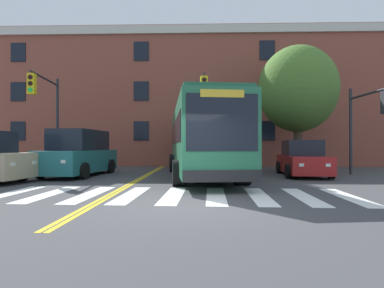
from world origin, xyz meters
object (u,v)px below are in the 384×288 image
object	(u,v)px
traffic_light_far_corner	(48,105)
traffic_light_overhead	(200,107)
traffic_light_near_corner	(366,116)
car_red_far_lane	(302,160)
car_teal_near_lane	(80,154)
street_tree_curbside_large	(298,90)
city_bus	(200,138)
car_silver_behind_bus	(198,154)

from	to	relation	value
traffic_light_far_corner	traffic_light_overhead	xyz separation A→B (m)	(8.26, 0.82, 0.00)
traffic_light_near_corner	traffic_light_far_corner	bearing A→B (deg)	175.53
car_red_far_lane	traffic_light_near_corner	distance (m)	3.63
car_teal_near_lane	street_tree_curbside_large	xyz separation A→B (m)	(11.98, 3.14, 3.81)
city_bus	traffic_light_overhead	bearing A→B (deg)	90.70
car_silver_behind_bus	traffic_light_near_corner	world-z (taller)	traffic_light_near_corner
car_red_far_lane	traffic_light_far_corner	xyz separation A→B (m)	(-13.43, 0.77, 2.89)
car_red_far_lane	car_silver_behind_bus	xyz separation A→B (m)	(-5.35, 8.66, 0.02)
traffic_light_near_corner	traffic_light_overhead	bearing A→B (deg)	165.45
car_silver_behind_bus	traffic_light_near_corner	size ratio (longest dim) A/B	1.05
city_bus	traffic_light_overhead	xyz separation A→B (m)	(-0.02, 1.94, 1.80)
city_bus	car_red_far_lane	xyz separation A→B (m)	(5.14, 0.35, -1.09)
traffic_light_near_corner	traffic_light_overhead	world-z (taller)	traffic_light_overhead
car_teal_near_lane	car_silver_behind_bus	bearing A→B (deg)	56.39
traffic_light_near_corner	city_bus	bearing A→B (deg)	178.90
car_teal_near_lane	traffic_light_far_corner	distance (m)	3.54
car_teal_near_lane	street_tree_curbside_large	bearing A→B (deg)	14.70
city_bus	car_silver_behind_bus	distance (m)	9.08
street_tree_curbside_large	traffic_light_overhead	bearing A→B (deg)	-167.33
car_silver_behind_bus	car_red_far_lane	bearing A→B (deg)	-58.31
traffic_light_near_corner	traffic_light_overhead	xyz separation A→B (m)	(-8.05, 2.09, 0.74)
car_silver_behind_bus	street_tree_curbside_large	size ratio (longest dim) A/B	0.64
car_silver_behind_bus	traffic_light_overhead	xyz separation A→B (m)	(0.18, -7.07, 2.87)
traffic_light_far_corner	street_tree_curbside_large	bearing A→B (deg)	8.60
car_teal_near_lane	city_bus	bearing A→B (deg)	-1.11
traffic_light_overhead	city_bus	bearing A→B (deg)	-89.30
traffic_light_near_corner	traffic_light_overhead	size ratio (longest dim) A/B	0.83
car_teal_near_lane	traffic_light_overhead	xyz separation A→B (m)	(6.09, 1.82, 2.61)
city_bus	traffic_light_far_corner	xyz separation A→B (m)	(-8.28, 1.12, 1.80)
car_teal_near_lane	street_tree_curbside_large	world-z (taller)	street_tree_curbside_large
traffic_light_near_corner	street_tree_curbside_large	xyz separation A→B (m)	(-2.16, 3.41, 1.94)
car_red_far_lane	street_tree_curbside_large	distance (m)	5.07
car_red_far_lane	traffic_light_overhead	xyz separation A→B (m)	(-5.17, 1.59, 2.89)
car_red_far_lane	car_silver_behind_bus	bearing A→B (deg)	121.69
car_red_far_lane	street_tree_curbside_large	size ratio (longest dim) A/B	0.60
city_bus	car_silver_behind_bus	xyz separation A→B (m)	(-0.20, 9.01, -1.07)
street_tree_curbside_large	traffic_light_near_corner	bearing A→B (deg)	-57.68
street_tree_curbside_large	car_teal_near_lane	bearing A→B (deg)	-165.30
city_bus	street_tree_curbside_large	size ratio (longest dim) A/B	1.56
car_red_far_lane	car_silver_behind_bus	world-z (taller)	car_silver_behind_bus
traffic_light_far_corner	traffic_light_overhead	world-z (taller)	traffic_light_overhead
car_silver_behind_bus	traffic_light_overhead	world-z (taller)	traffic_light_overhead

